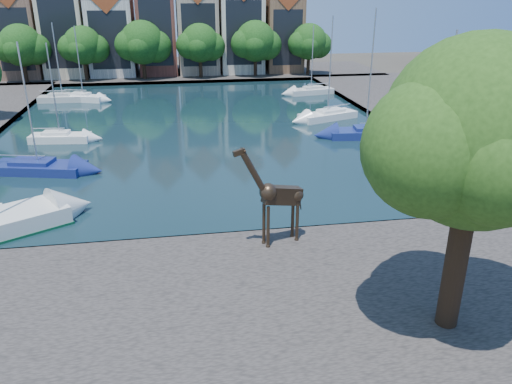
# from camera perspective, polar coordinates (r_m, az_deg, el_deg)

# --- Properties ---
(ground) EXTENTS (160.00, 160.00, 0.00)m
(ground) POSITION_cam_1_polar(r_m,az_deg,el_deg) (26.35, -3.67, -5.55)
(ground) COLOR #38332B
(ground) RESTS_ON ground
(water_basin) EXTENTS (38.00, 50.00, 0.08)m
(water_basin) POSITION_cam_1_polar(r_m,az_deg,el_deg) (48.85, -6.66, 7.48)
(water_basin) COLOR black
(water_basin) RESTS_ON ground
(near_quay) EXTENTS (50.00, 14.00, 0.50)m
(near_quay) POSITION_cam_1_polar(r_m,az_deg,el_deg) (20.29, -1.54, -14.00)
(near_quay) COLOR #49433F
(near_quay) RESTS_ON ground
(far_quay) EXTENTS (60.00, 16.00, 0.50)m
(far_quay) POSITION_cam_1_polar(r_m,az_deg,el_deg) (80.19, -8.00, 13.25)
(far_quay) COLOR #49433F
(far_quay) RESTS_ON ground
(right_quay) EXTENTS (14.00, 52.00, 0.50)m
(right_quay) POSITION_cam_1_polar(r_m,az_deg,el_deg) (55.81, 20.18, 8.34)
(right_quay) COLOR #49433F
(right_quay) RESTS_ON ground
(plane_tree) EXTENTS (8.32, 6.40, 10.62)m
(plane_tree) POSITION_cam_1_polar(r_m,az_deg,el_deg) (17.87, 24.27, 5.46)
(plane_tree) COLOR #332114
(plane_tree) RESTS_ON near_quay
(townhouse_west_end) EXTENTS (5.44, 9.18, 14.93)m
(townhouse_west_end) POSITION_cam_1_polar(r_m,az_deg,el_deg) (82.09, -25.25, 16.68)
(townhouse_west_end) COLOR brown
(townhouse_west_end) RESTS_ON far_quay
(townhouse_west_mid) EXTENTS (5.94, 9.18, 16.79)m
(townhouse_west_mid) POSITION_cam_1_polar(r_m,az_deg,el_deg) (80.73, -21.07, 17.85)
(townhouse_west_mid) COLOR beige
(townhouse_west_mid) RESTS_ON far_quay
(townhouse_west_inner) EXTENTS (6.43, 9.18, 15.15)m
(townhouse_west_inner) POSITION_cam_1_polar(r_m,az_deg,el_deg) (79.84, -16.20, 17.73)
(townhouse_west_inner) COLOR silver
(townhouse_west_inner) RESTS_ON far_quay
(townhouse_center) EXTENTS (5.44, 9.18, 16.93)m
(townhouse_center) POSITION_cam_1_polar(r_m,az_deg,el_deg) (79.37, -11.37, 18.86)
(townhouse_center) COLOR brown
(townhouse_center) RESTS_ON far_quay
(townhouse_east_inner) EXTENTS (5.94, 9.18, 15.79)m
(townhouse_east_inner) POSITION_cam_1_polar(r_m,az_deg,el_deg) (79.49, -6.78, 18.67)
(townhouse_east_inner) COLOR tan
(townhouse_east_inner) RESTS_ON far_quay
(townhouse_east_mid) EXTENTS (6.43, 9.18, 16.65)m
(townhouse_east_mid) POSITION_cam_1_polar(r_m,az_deg,el_deg) (80.07, -1.88, 19.09)
(townhouse_east_mid) COLOR beige
(townhouse_east_mid) RESTS_ON far_quay
(townhouse_east_end) EXTENTS (5.44, 9.18, 14.43)m
(townhouse_east_end) POSITION_cam_1_polar(r_m,az_deg,el_deg) (81.25, 2.93, 18.41)
(townhouse_east_end) COLOR brown
(townhouse_east_end) RESTS_ON far_quay
(far_tree_far_west) EXTENTS (7.28, 5.60, 7.68)m
(far_tree_far_west) POSITION_cam_1_polar(r_m,az_deg,el_deg) (76.67, -25.20, 14.79)
(far_tree_far_west) COLOR #332114
(far_tree_far_west) RESTS_ON far_quay
(far_tree_west) EXTENTS (6.76, 5.20, 7.36)m
(far_tree_west) POSITION_cam_1_polar(r_m,az_deg,el_deg) (75.03, -19.11, 15.44)
(far_tree_west) COLOR #332114
(far_tree_west) RESTS_ON far_quay
(far_tree_mid_west) EXTENTS (7.80, 6.00, 8.00)m
(far_tree_mid_west) POSITION_cam_1_polar(r_m,az_deg,el_deg) (74.18, -12.79, 16.17)
(far_tree_mid_west) COLOR #332114
(far_tree_mid_west) RESTS_ON far_quay
(far_tree_mid_east) EXTENTS (7.02, 5.40, 7.52)m
(far_tree_mid_east) POSITION_cam_1_polar(r_m,az_deg,el_deg) (74.22, -6.36, 16.44)
(far_tree_mid_east) COLOR #332114
(far_tree_mid_east) RESTS_ON far_quay
(far_tree_east) EXTENTS (7.54, 5.80, 7.84)m
(far_tree_east) POSITION_cam_1_polar(r_m,az_deg,el_deg) (75.10, 0.01, 16.71)
(far_tree_east) COLOR #332114
(far_tree_east) RESTS_ON far_quay
(far_tree_far_east) EXTENTS (6.76, 5.20, 7.36)m
(far_tree_far_east) POSITION_cam_1_polar(r_m,az_deg,el_deg) (76.82, 6.15, 16.59)
(far_tree_far_east) COLOR #332114
(far_tree_far_east) RESTS_ON far_quay
(giraffe_statue) EXTENTS (3.54, 1.40, 5.15)m
(giraffe_statue) POSITION_cam_1_polar(r_m,az_deg,el_deg) (23.99, 2.41, -0.42)
(giraffe_statue) COLOR #332519
(giraffe_statue) RESTS_ON near_quay
(sailboat_left_b) EXTENTS (6.85, 3.78, 9.02)m
(sailboat_left_b) POSITION_cam_1_polar(r_m,az_deg,el_deg) (38.92, -23.62, 2.78)
(sailboat_left_b) COLOR navy
(sailboat_left_b) RESTS_ON water_basin
(sailboat_left_c) EXTENTS (5.15, 2.30, 8.23)m
(sailboat_left_c) POSITION_cam_1_polar(r_m,az_deg,el_deg) (46.34, -21.48, 5.98)
(sailboat_left_c) COLOR white
(sailboat_left_c) RESTS_ON water_basin
(sailboat_left_d) EXTENTS (5.28, 3.44, 8.48)m
(sailboat_left_d) POSITION_cam_1_polar(r_m,az_deg,el_deg) (63.06, -19.14, 10.27)
(sailboat_left_d) COLOR white
(sailboat_left_d) RESTS_ON water_basin
(sailboat_left_e) EXTENTS (5.46, 2.11, 8.83)m
(sailboat_left_e) POSITION_cam_1_polar(r_m,az_deg,el_deg) (63.66, -21.24, 10.08)
(sailboat_left_e) COLOR beige
(sailboat_left_e) RESTS_ON water_basin
(sailboat_right_a) EXTENTS (6.14, 4.15, 10.00)m
(sailboat_right_a) POSITION_cam_1_polar(r_m,az_deg,el_deg) (34.66, 19.83, 1.17)
(sailboat_right_a) COLOR silver
(sailboat_right_a) RESTS_ON water_basin
(sailboat_right_b) EXTENTS (6.66, 2.91, 10.84)m
(sailboat_right_b) POSITION_cam_1_polar(r_m,az_deg,el_deg) (45.53, 12.45, 6.78)
(sailboat_right_b) COLOR navy
(sailboat_right_b) RESTS_ON water_basin
(sailboat_right_c) EXTENTS (6.44, 4.15, 9.93)m
(sailboat_right_c) POSITION_cam_1_polar(r_m,az_deg,el_deg) (51.49, 8.20, 8.82)
(sailboat_right_c) COLOR white
(sailboat_right_c) RESTS_ON water_basin
(sailboat_right_d) EXTENTS (5.87, 2.93, 8.25)m
(sailboat_right_d) POSITION_cam_1_polar(r_m,az_deg,el_deg) (64.43, 6.30, 11.52)
(sailboat_right_d) COLOR silver
(sailboat_right_d) RESTS_ON water_basin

